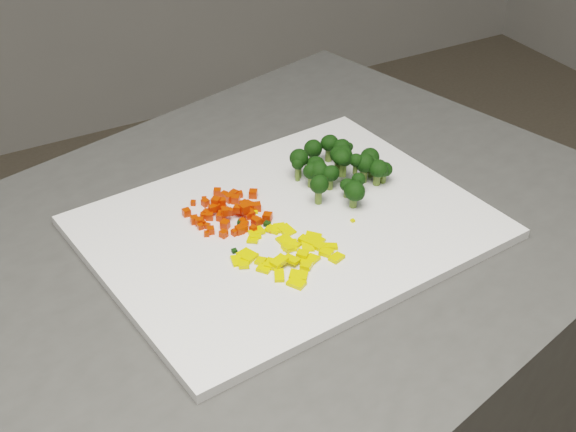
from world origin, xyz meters
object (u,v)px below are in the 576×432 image
carrot_pile (227,206)px  pepper_pile (288,249)px  cutting_board (288,227)px  broccoli_pile (340,164)px

carrot_pile → pepper_pile: bearing=-75.8°
carrot_pile → pepper_pile: carrot_pile is taller
pepper_pile → cutting_board: bearing=61.1°
cutting_board → pepper_pile: (-0.03, -0.05, 0.01)m
cutting_board → carrot_pile: bearing=138.3°
pepper_pile → broccoli_pile: broccoli_pile is taller
carrot_pile → broccoli_pile: broccoli_pile is taller
cutting_board → carrot_pile: 0.07m
carrot_pile → cutting_board: bearing=-41.7°
carrot_pile → broccoli_pile: (0.15, -0.00, 0.01)m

